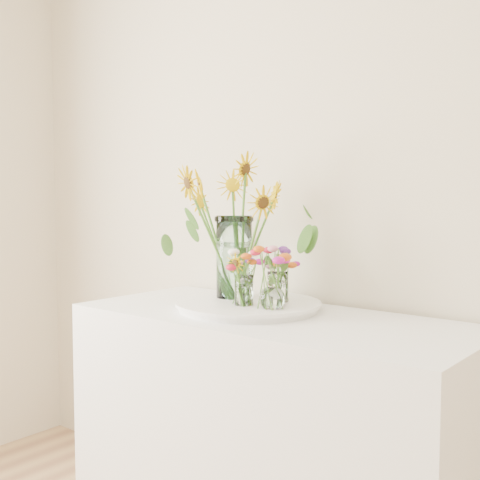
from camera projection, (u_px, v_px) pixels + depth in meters
The scene contains 10 objects.
counter at pixel (270, 444), 2.07m from camera, with size 1.40×0.60×0.90m, color white.
tray at pixel (248, 306), 2.13m from camera, with size 0.49×0.49×0.03m, color white.
mason_jar at pixel (234, 257), 2.21m from camera, with size 0.13×0.13×0.31m, color #C1F0E7.
sunflower_bouquet at pixel (234, 228), 2.20m from camera, with size 0.64×0.64×0.52m, color #DDB404, non-canonical shape.
small_vase_a at pixel (244, 291), 2.05m from camera, with size 0.06×0.06×0.11m, color white.
wildflower_posy_a at pixel (244, 278), 2.05m from camera, with size 0.18×0.18×0.20m, color #CC5511, non-canonical shape.
small_vase_b at pixel (272, 291), 1.99m from camera, with size 0.09×0.09×0.13m, color white, non-canonical shape.
wildflower_posy_b at pixel (272, 277), 1.99m from camera, with size 0.20×0.20×0.22m, color #CC5511, non-canonical shape.
small_vase_c at pixel (279, 287), 2.12m from camera, with size 0.06×0.06×0.11m, color white.
wildflower_posy_c at pixel (279, 275), 2.11m from camera, with size 0.19×0.19×0.20m, color #CC5511, non-canonical shape.
Camera 1 is at (0.91, 0.30, 1.30)m, focal length 45.00 mm.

